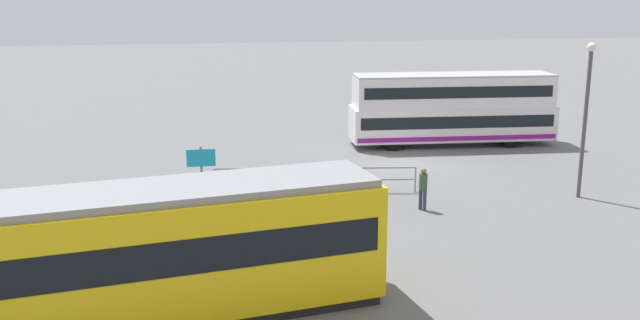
# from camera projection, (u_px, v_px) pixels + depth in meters

# --- Properties ---
(ground_plane) EXTENTS (160.00, 160.00, 0.00)m
(ground_plane) POSITION_uv_depth(u_px,v_px,m) (403.00, 164.00, 33.87)
(ground_plane) COLOR slate
(double_decker_bus) EXTENTS (11.09, 3.16, 3.85)m
(double_decker_bus) POSITION_uv_depth(u_px,v_px,m) (452.00, 109.00, 37.72)
(double_decker_bus) COLOR white
(double_decker_bus) RESTS_ON ground
(tram_yellow) EXTENTS (13.98, 4.83, 3.47)m
(tram_yellow) POSITION_uv_depth(u_px,v_px,m) (113.00, 257.00, 17.33)
(tram_yellow) COLOR yellow
(tram_yellow) RESTS_ON ground
(pedestrian_near_railing) EXTENTS (0.43, 0.43, 1.64)m
(pedestrian_near_railing) POSITION_uv_depth(u_px,v_px,m) (329.00, 182.00, 27.33)
(pedestrian_near_railing) COLOR black
(pedestrian_near_railing) RESTS_ON ground
(pedestrian_crossing) EXTENTS (0.43, 0.43, 1.66)m
(pedestrian_crossing) POSITION_uv_depth(u_px,v_px,m) (423.00, 186.00, 26.67)
(pedestrian_crossing) COLOR #33384C
(pedestrian_crossing) RESTS_ON ground
(pedestrian_railing) EXTENTS (8.31, 1.30, 1.08)m
(pedestrian_railing) POSITION_uv_depth(u_px,v_px,m) (315.00, 175.00, 29.01)
(pedestrian_railing) COLOR gray
(pedestrian_railing) RESTS_ON ground
(info_sign) EXTENTS (1.12, 0.12, 2.31)m
(info_sign) POSITION_uv_depth(u_px,v_px,m) (201.00, 164.00, 27.31)
(info_sign) COLOR slate
(info_sign) RESTS_ON ground
(street_lamp) EXTENTS (0.36, 0.36, 6.25)m
(street_lamp) POSITION_uv_depth(u_px,v_px,m) (586.00, 108.00, 27.71)
(street_lamp) COLOR #4C4C51
(street_lamp) RESTS_ON ground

